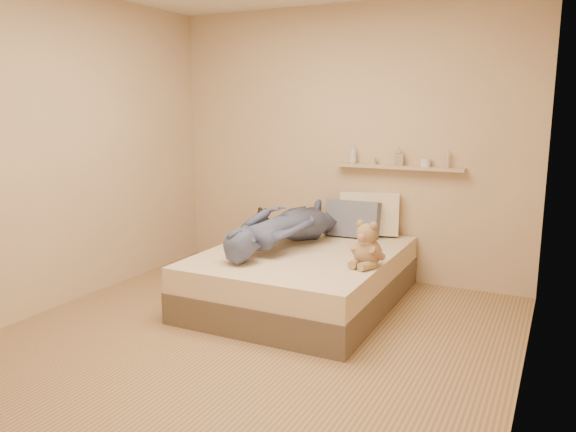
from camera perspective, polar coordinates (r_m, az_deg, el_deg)
The scene contains 10 objects.
room at distance 3.80m, azimuth -4.39°, elevation 5.73°, with size 3.80×3.80×3.80m.
bed at distance 4.82m, azimuth 1.49°, elevation -6.16°, with size 1.50×1.90×0.45m.
game_console at distance 4.36m, azimuth -5.33°, elevation -2.84°, with size 0.18×0.10×0.06m.
teddy_bear at distance 4.30m, azimuth 8.00°, elevation -3.21°, with size 0.29×0.29×0.36m.
dark_plush at distance 5.39m, azimuth -2.54°, elevation -0.64°, with size 0.16×0.16×0.25m.
pillow_cream at distance 5.36m, azimuth 8.25°, elevation 0.18°, with size 0.55×0.16×0.40m, color beige.
pillow_grey at distance 5.28m, azimuth 6.55°, elevation -0.29°, with size 0.50×0.14×0.34m, color slate.
person at distance 4.86m, azimuth -0.23°, elevation -0.97°, with size 0.57×1.56×0.37m, color #494F72.
wall_shelf at distance 5.30m, azimuth 11.15°, elevation 4.89°, with size 1.20×0.12×0.03m, color tan.
shelf_bottles at distance 5.31m, azimuth 10.48°, elevation 5.87°, with size 0.95×0.10×0.18m.
Camera 1 is at (1.94, -3.25, 1.65)m, focal length 35.00 mm.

